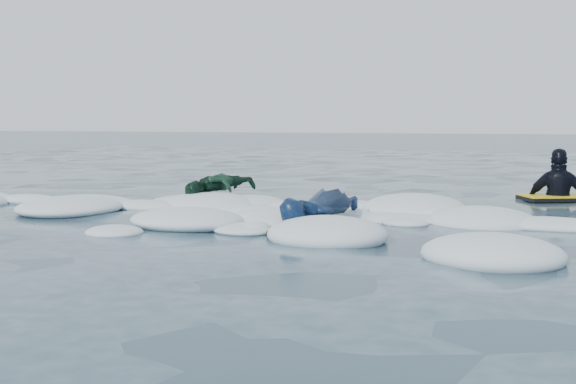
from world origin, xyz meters
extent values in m
plane|color=#1A2940|center=(0.00, 0.00, 0.00)|extent=(120.00, 120.00, 0.00)
cube|color=black|center=(1.88, 0.38, 0.04)|extent=(0.60, 1.03, 0.05)
cube|color=yellow|center=(1.88, 0.38, 0.07)|extent=(0.58, 1.01, 0.02)
imported|color=#0B2750|center=(1.88, 0.63, 0.22)|extent=(0.65, 1.54, 0.36)
cube|color=black|center=(-0.06, 1.96, 0.03)|extent=(0.54, 0.80, 0.04)
cube|color=yellow|center=(-0.06, 1.96, 0.05)|extent=(0.52, 0.78, 0.01)
cube|color=#1741B3|center=(-0.06, 1.96, 0.06)|extent=(0.27, 0.71, 0.00)
imported|color=#103D25|center=(-0.06, 2.16, 0.23)|extent=(0.88, 1.21, 0.41)
cube|color=black|center=(4.21, 4.41, 0.04)|extent=(1.22, 1.02, 0.05)
cube|color=yellow|center=(4.21, 4.41, 0.07)|extent=(1.19, 0.99, 0.02)
imported|color=black|center=(4.21, 4.41, -0.05)|extent=(0.95, 0.43, 1.60)
camera|label=1|loc=(4.35, -6.54, 1.13)|focal=45.00mm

